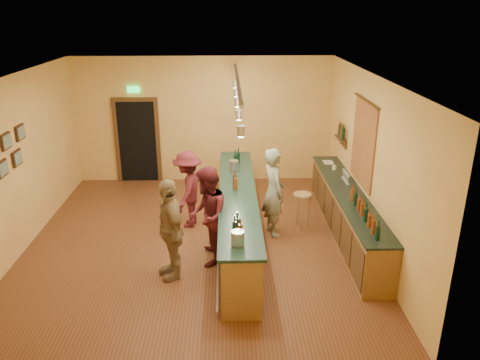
{
  "coord_description": "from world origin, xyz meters",
  "views": [
    {
      "loc": [
        0.61,
        -8.2,
        4.36
      ],
      "look_at": [
        0.85,
        0.2,
        1.2
      ],
      "focal_mm": 35.0,
      "sensor_mm": 36.0,
      "label": 1
    }
  ],
  "objects_px": {
    "back_counter": "(347,213)",
    "bar_stool": "(302,200)",
    "bartender": "(274,192)",
    "customer_c": "(188,189)",
    "tasting_bar": "(238,213)",
    "customer_a": "(207,216)",
    "customer_b": "(170,229)"
  },
  "relations": [
    {
      "from": "bartender",
      "to": "customer_a",
      "type": "relative_size",
      "value": 1.01
    },
    {
      "from": "tasting_bar",
      "to": "customer_a",
      "type": "bearing_deg",
      "value": -126.0
    },
    {
      "from": "bartender",
      "to": "customer_c",
      "type": "relative_size",
      "value": 1.12
    },
    {
      "from": "back_counter",
      "to": "bar_stool",
      "type": "distance_m",
      "value": 0.93
    },
    {
      "from": "customer_b",
      "to": "customer_c",
      "type": "height_order",
      "value": "customer_b"
    },
    {
      "from": "back_counter",
      "to": "customer_c",
      "type": "distance_m",
      "value": 3.24
    },
    {
      "from": "customer_c",
      "to": "bar_stool",
      "type": "distance_m",
      "value": 2.35
    },
    {
      "from": "back_counter",
      "to": "customer_b",
      "type": "relative_size",
      "value": 2.58
    },
    {
      "from": "tasting_bar",
      "to": "bartender",
      "type": "height_order",
      "value": "bartender"
    },
    {
      "from": "bartender",
      "to": "customer_a",
      "type": "xyz_separation_m",
      "value": [
        -1.27,
        -1.07,
        -0.01
      ]
    },
    {
      "from": "customer_a",
      "to": "bar_stool",
      "type": "bearing_deg",
      "value": 124.93
    },
    {
      "from": "tasting_bar",
      "to": "customer_b",
      "type": "xyz_separation_m",
      "value": [
        -1.15,
        -1.2,
        0.27
      ]
    },
    {
      "from": "tasting_bar",
      "to": "bar_stool",
      "type": "bearing_deg",
      "value": 22.19
    },
    {
      "from": "tasting_bar",
      "to": "bartender",
      "type": "relative_size",
      "value": 2.83
    },
    {
      "from": "back_counter",
      "to": "customer_c",
      "type": "xyz_separation_m",
      "value": [
        -3.18,
        0.56,
        0.32
      ]
    },
    {
      "from": "customer_a",
      "to": "customer_c",
      "type": "relative_size",
      "value": 1.11
    },
    {
      "from": "tasting_bar",
      "to": "customer_b",
      "type": "bearing_deg",
      "value": -133.68
    },
    {
      "from": "bartender",
      "to": "customer_c",
      "type": "distance_m",
      "value": 1.78
    },
    {
      "from": "back_counter",
      "to": "customer_c",
      "type": "bearing_deg",
      "value": 169.92
    },
    {
      "from": "back_counter",
      "to": "customer_b",
      "type": "height_order",
      "value": "customer_b"
    },
    {
      "from": "customer_b",
      "to": "customer_c",
      "type": "xyz_separation_m",
      "value": [
        0.15,
        1.95,
        -0.08
      ]
    },
    {
      "from": "back_counter",
      "to": "customer_a",
      "type": "distance_m",
      "value": 2.91
    },
    {
      "from": "customer_b",
      "to": "bartender",
      "type": "bearing_deg",
      "value": 106.33
    },
    {
      "from": "tasting_bar",
      "to": "customer_a",
      "type": "relative_size",
      "value": 2.86
    },
    {
      "from": "bar_stool",
      "to": "back_counter",
      "type": "bearing_deg",
      "value": -23.31
    },
    {
      "from": "customer_c",
      "to": "tasting_bar",
      "type": "bearing_deg",
      "value": 64.24
    },
    {
      "from": "customer_a",
      "to": "customer_c",
      "type": "distance_m",
      "value": 1.57
    },
    {
      "from": "bartender",
      "to": "customer_c",
      "type": "height_order",
      "value": "bartender"
    },
    {
      "from": "customer_a",
      "to": "customer_b",
      "type": "relative_size",
      "value": 1.01
    },
    {
      "from": "customer_c",
      "to": "back_counter",
      "type": "bearing_deg",
      "value": 90.82
    },
    {
      "from": "bartender",
      "to": "bar_stool",
      "type": "relative_size",
      "value": 2.37
    },
    {
      "from": "customer_b",
      "to": "bar_stool",
      "type": "distance_m",
      "value": 3.05
    }
  ]
}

